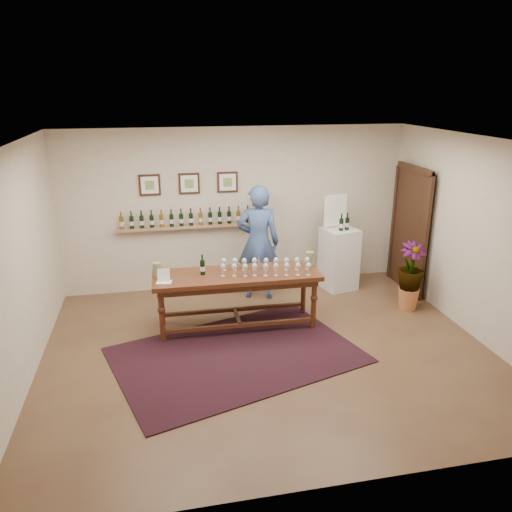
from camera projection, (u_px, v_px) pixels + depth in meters
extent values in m
plane|color=brown|center=(268.00, 350.00, 6.83)|extent=(6.00, 6.00, 0.00)
plane|color=beige|center=(236.00, 209.00, 8.69)|extent=(6.00, 0.00, 6.00)
plane|color=beige|center=(338.00, 350.00, 4.06)|extent=(6.00, 0.00, 6.00)
plane|color=beige|center=(18.00, 270.00, 5.80)|extent=(0.00, 5.00, 5.00)
plane|color=beige|center=(478.00, 240.00, 6.95)|extent=(0.00, 5.00, 5.00)
plane|color=white|center=(270.00, 142.00, 5.92)|extent=(6.00, 6.00, 0.00)
cube|color=tan|center=(191.00, 226.00, 8.53)|extent=(2.50, 0.16, 0.04)
cube|color=black|center=(412.00, 231.00, 8.62)|extent=(0.10, 1.00, 2.10)
cube|color=#321C10|center=(409.00, 231.00, 8.61)|extent=(0.04, 1.12, 2.22)
cube|color=#321C10|center=(150.00, 185.00, 8.23)|extent=(0.35, 0.03, 0.35)
cube|color=white|center=(150.00, 185.00, 8.22)|extent=(0.28, 0.01, 0.28)
cube|color=#75994C|center=(150.00, 185.00, 8.21)|extent=(0.15, 0.00, 0.15)
cube|color=#321C10|center=(189.00, 183.00, 8.36)|extent=(0.35, 0.03, 0.35)
cube|color=white|center=(189.00, 184.00, 8.34)|extent=(0.28, 0.01, 0.28)
cube|color=#75994C|center=(189.00, 184.00, 8.34)|extent=(0.15, 0.00, 0.15)
cube|color=#321C10|center=(228.00, 182.00, 8.48)|extent=(0.35, 0.03, 0.35)
cube|color=white|center=(228.00, 182.00, 8.46)|extent=(0.28, 0.01, 0.28)
cube|color=#75994C|center=(228.00, 182.00, 8.46)|extent=(0.15, 0.00, 0.15)
cube|color=#3E130B|center=(237.00, 355.00, 6.70)|extent=(3.60, 2.91, 0.02)
cube|color=#3F180F|center=(237.00, 275.00, 7.24)|extent=(2.43, 0.81, 0.07)
cube|color=#3F180F|center=(237.00, 280.00, 7.26)|extent=(2.30, 0.67, 0.11)
cylinder|color=#3F180F|center=(162.00, 316.00, 6.93)|extent=(0.08, 0.08, 0.79)
cylinder|color=#3F180F|center=(314.00, 304.00, 7.32)|extent=(0.08, 0.08, 0.79)
cylinder|color=#3F180F|center=(161.00, 301.00, 7.44)|extent=(0.08, 0.08, 0.79)
cylinder|color=#3F180F|center=(303.00, 290.00, 7.83)|extent=(0.08, 0.08, 0.79)
cube|color=#3F180F|center=(240.00, 325.00, 7.20)|extent=(2.20, 0.09, 0.05)
cube|color=#3F180F|center=(234.00, 309.00, 7.71)|extent=(2.20, 0.09, 0.05)
cube|color=#3F180F|center=(237.00, 317.00, 7.46)|extent=(0.06, 0.55, 0.05)
cube|color=white|center=(164.00, 275.00, 6.89)|extent=(0.22, 0.18, 0.19)
cube|color=white|center=(339.00, 259.00, 8.79)|extent=(0.65, 0.65, 1.09)
cube|color=white|center=(335.00, 210.00, 8.62)|extent=(0.43, 0.12, 0.61)
cone|color=#B7683D|center=(408.00, 299.00, 8.05)|extent=(0.33, 0.33, 0.35)
imported|color=#1C3616|center=(411.00, 271.00, 7.89)|extent=(0.52, 0.52, 0.61)
imported|color=#3A568A|center=(258.00, 243.00, 8.27)|extent=(0.80, 0.63, 1.94)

